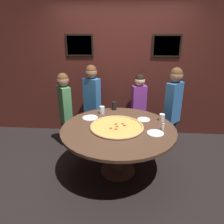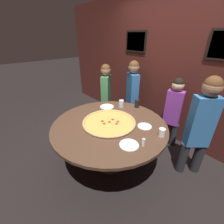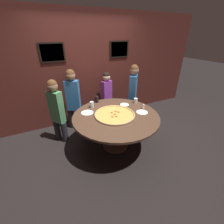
% 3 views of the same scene
% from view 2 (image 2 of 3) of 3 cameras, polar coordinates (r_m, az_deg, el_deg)
% --- Properties ---
extents(ground_plane, '(24.00, 24.00, 0.00)m').
position_cam_2_polar(ground_plane, '(2.61, -0.84, -18.37)').
color(ground_plane, black).
extents(back_wall, '(6.40, 0.08, 2.60)m').
position_cam_2_polar(back_wall, '(2.99, 20.92, 14.72)').
color(back_wall, '#4C1E19').
rests_on(back_wall, ground_plane).
extents(dining_table, '(1.63, 1.63, 0.74)m').
position_cam_2_polar(dining_table, '(2.22, -0.94, -7.20)').
color(dining_table, '#4C3323').
rests_on(dining_table, ground_plane).
extents(giant_pizza, '(0.77, 0.77, 0.03)m').
position_cam_2_polar(giant_pizza, '(2.16, -1.12, -3.82)').
color(giant_pizza, '#E5A84C').
rests_on(giant_pizza, dining_table).
extents(drink_cup_by_shaker, '(0.08, 0.08, 0.13)m').
position_cam_2_polar(drink_cup_by_shaker, '(2.62, 3.59, 3.20)').
color(drink_cup_by_shaker, silver).
rests_on(drink_cup_by_shaker, dining_table).
extents(drink_cup_front_edge, '(0.08, 0.08, 0.11)m').
position_cam_2_polar(drink_cup_front_edge, '(1.97, 18.48, -7.38)').
color(drink_cup_front_edge, white).
rests_on(drink_cup_front_edge, dining_table).
extents(drink_cup_near_right, '(0.08, 0.08, 0.14)m').
position_cam_2_polar(drink_cup_near_right, '(2.63, 9.53, 3.22)').
color(drink_cup_near_right, black).
rests_on(drink_cup_near_right, dining_table).
extents(white_plate_right_side, '(0.19, 0.19, 0.01)m').
position_cam_2_polar(white_plate_right_side, '(2.13, 12.30, -5.34)').
color(white_plate_right_side, white).
rests_on(white_plate_right_side, dining_table).
extents(white_plate_left_side, '(0.22, 0.22, 0.01)m').
position_cam_2_polar(white_plate_left_side, '(1.77, 6.50, -12.30)').
color(white_plate_left_side, white).
rests_on(white_plate_left_side, dining_table).
extents(white_plate_near_front, '(0.24, 0.24, 0.01)m').
position_cam_2_polar(white_plate_near_front, '(2.64, -1.96, 2.04)').
color(white_plate_near_front, white).
rests_on(white_plate_near_front, dining_table).
extents(condiment_shaker, '(0.04, 0.04, 0.10)m').
position_cam_2_polar(condiment_shaker, '(1.76, 11.87, -11.26)').
color(condiment_shaker, silver).
rests_on(condiment_shaker, dining_table).
extents(diner_far_right, '(0.38, 0.28, 1.44)m').
position_cam_2_polar(diner_far_right, '(3.16, 7.73, 7.58)').
color(diner_far_right, '#232328').
rests_on(diner_far_right, ground_plane).
extents(diner_side_left, '(0.30, 0.35, 1.36)m').
position_cam_2_polar(diner_side_left, '(3.23, -2.27, 7.41)').
color(diner_side_left, '#232328').
rests_on(diner_side_left, ground_plane).
extents(diner_centre_back, '(0.34, 0.36, 1.47)m').
position_cam_2_polar(diner_centre_back, '(2.28, 30.68, -3.97)').
color(diner_centre_back, '#232328').
rests_on(diner_centre_back, ground_plane).
extents(diner_far_left, '(0.33, 0.21, 1.27)m').
position_cam_2_polar(diner_far_left, '(2.81, 22.24, 0.97)').
color(diner_far_left, '#232328').
rests_on(diner_far_left, ground_plane).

